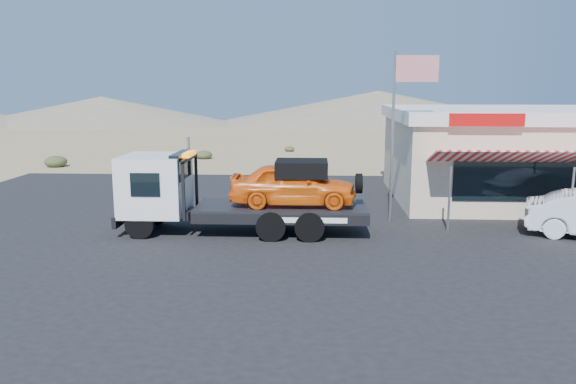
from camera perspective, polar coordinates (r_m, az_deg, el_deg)
name	(u,v)px	position (r m, az deg, el deg)	size (l,w,h in m)	color
ground	(244,258)	(16.21, -4.44, -6.69)	(120.00, 120.00, 0.00)	#967B55
asphalt_lot	(315,232)	(18.96, 2.71, -4.04)	(32.00, 24.00, 0.02)	black
tow_truck	(237,190)	(18.63, -5.23, 0.21)	(8.06, 2.39, 2.69)	black
jerky_store	(514,154)	(25.91, 21.97, 3.65)	(10.40, 9.97, 3.90)	#C5B394
flagpole	(400,117)	(20.08, 11.29, 7.46)	(1.55, 0.10, 6.00)	#99999E
distant_hills	(222,110)	(71.51, -6.77, 8.32)	(126.00, 48.00, 4.20)	#726B59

